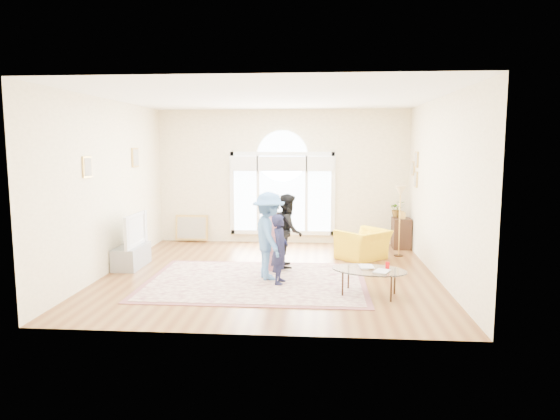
# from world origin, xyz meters

# --- Properties ---
(ground) EXTENTS (6.00, 6.00, 0.00)m
(ground) POSITION_xyz_m (0.00, 0.00, 0.00)
(ground) COLOR brown
(ground) RESTS_ON ground
(room_shell) EXTENTS (6.00, 6.00, 6.00)m
(room_shell) POSITION_xyz_m (0.01, 2.83, 1.57)
(room_shell) COLOR #FFEFC4
(room_shell) RESTS_ON ground
(area_rug) EXTENTS (3.60, 2.60, 0.02)m
(area_rug) POSITION_xyz_m (-0.20, -0.56, 0.01)
(area_rug) COLOR beige
(area_rug) RESTS_ON ground
(rug_border) EXTENTS (3.80, 2.80, 0.01)m
(rug_border) POSITION_xyz_m (-0.20, -0.56, 0.01)
(rug_border) COLOR #854C4D
(rug_border) RESTS_ON ground
(tv_console) EXTENTS (0.45, 1.00, 0.42)m
(tv_console) POSITION_xyz_m (-2.75, 0.30, 0.21)
(tv_console) COLOR gray
(tv_console) RESTS_ON ground
(television) EXTENTS (0.17, 1.09, 0.63)m
(television) POSITION_xyz_m (-2.74, 0.30, 0.74)
(television) COLOR black
(television) RESTS_ON tv_console
(coffee_table) EXTENTS (1.33, 1.04, 0.54)m
(coffee_table) POSITION_xyz_m (1.68, -1.21, 0.40)
(coffee_table) COLOR silver
(coffee_table) RESTS_ON ground
(armchair) EXTENTS (1.26, 1.26, 0.62)m
(armchair) POSITION_xyz_m (1.81, 1.33, 0.31)
(armchair) COLOR yellow
(armchair) RESTS_ON ground
(side_cabinet) EXTENTS (0.40, 0.50, 0.70)m
(side_cabinet) POSITION_xyz_m (2.78, 2.52, 0.35)
(side_cabinet) COLOR black
(side_cabinet) RESTS_ON ground
(floor_lamp) EXTENTS (0.31, 0.31, 1.51)m
(floor_lamp) POSITION_xyz_m (2.60, 1.68, 1.28)
(floor_lamp) COLOR black
(floor_lamp) RESTS_ON ground
(plant_pedestal) EXTENTS (0.20, 0.20, 0.70)m
(plant_pedestal) POSITION_xyz_m (2.70, 2.73, 0.35)
(plant_pedestal) COLOR white
(plant_pedestal) RESTS_ON ground
(potted_plant) EXTENTS (0.37, 0.34, 0.37)m
(potted_plant) POSITION_xyz_m (2.70, 2.73, 0.89)
(potted_plant) COLOR #33722D
(potted_plant) RESTS_ON plant_pedestal
(leaning_picture) EXTENTS (0.80, 0.14, 0.62)m
(leaning_picture) POSITION_xyz_m (-2.22, 2.90, 0.00)
(leaning_picture) COLOR tan
(leaning_picture) RESTS_ON ground
(child_navy) EXTENTS (0.32, 0.46, 1.18)m
(child_navy) POSITION_xyz_m (0.23, -0.69, 0.61)
(child_navy) COLOR #181A3B
(child_navy) RESTS_ON area_rug
(child_black) EXTENTS (0.57, 0.72, 1.42)m
(child_black) POSITION_xyz_m (0.29, 0.49, 0.73)
(child_black) COLOR black
(child_black) RESTS_ON area_rug
(child_pink) EXTENTS (0.34, 0.74, 1.25)m
(child_pink) POSITION_xyz_m (0.01, 0.20, 0.64)
(child_pink) COLOR #F5A9BC
(child_pink) RESTS_ON area_rug
(child_blue) EXTENTS (0.88, 1.13, 1.54)m
(child_blue) POSITION_xyz_m (0.01, -0.41, 0.79)
(child_blue) COLOR #4C82CC
(child_blue) RESTS_ON area_rug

